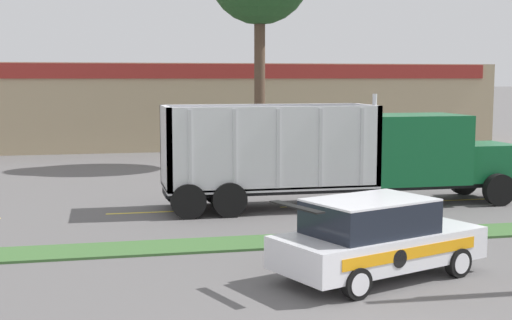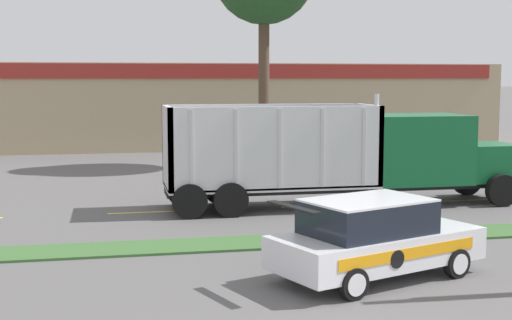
{
  "view_description": "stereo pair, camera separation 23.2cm",
  "coord_description": "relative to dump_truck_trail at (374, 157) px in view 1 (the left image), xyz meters",
  "views": [
    {
      "loc": [
        -4.09,
        -8.8,
        4.06
      ],
      "look_at": [
        -0.27,
        8.62,
        2.0
      ],
      "focal_mm": 50.0,
      "sensor_mm": 36.0,
      "label": 1
    },
    {
      "loc": [
        -3.86,
        -8.85,
        4.06
      ],
      "look_at": [
        -0.27,
        8.62,
        2.0
      ],
      "focal_mm": 50.0,
      "sensor_mm": 36.0,
      "label": 2
    }
  ],
  "objects": [
    {
      "name": "grass_verge",
      "position": [
        -4.47,
        -4.61,
        -1.52
      ],
      "size": [
        120.0,
        1.43,
        0.06
      ],
      "primitive_type": "cube",
      "color": "#3D6633",
      "rests_on": "ground_plane"
    },
    {
      "name": "centre_line_4",
      "position": [
        -7.27,
        0.11,
        -1.55
      ],
      "size": [
        2.4,
        0.14,
        0.01
      ],
      "primitive_type": "cube",
      "color": "yellow",
      "rests_on": "ground_plane"
    },
    {
      "name": "centre_line_5",
      "position": [
        -1.87,
        0.11,
        -1.55
      ],
      "size": [
        2.4,
        0.14,
        0.01
      ],
      "primitive_type": "cube",
      "color": "yellow",
      "rests_on": "ground_plane"
    },
    {
      "name": "centre_line_6",
      "position": [
        3.53,
        0.11,
        -1.55
      ],
      "size": [
        2.4,
        0.14,
        0.01
      ],
      "primitive_type": "cube",
      "color": "yellow",
      "rests_on": "ground_plane"
    },
    {
      "name": "dump_truck_trail",
      "position": [
        0.0,
        0.0,
        0.0
      ],
      "size": [
        11.5,
        2.58,
        3.58
      ],
      "color": "black",
      "rests_on": "ground_plane"
    },
    {
      "name": "rally_car",
      "position": [
        -3.14,
        -8.05,
        -0.71
      ],
      "size": [
        4.78,
        3.3,
        1.68
      ],
      "color": "white",
      "rests_on": "ground_plane"
    },
    {
      "name": "store_building_backdrop",
      "position": [
        -1.96,
        23.74,
        0.89
      ],
      "size": [
        33.42,
        12.1,
        4.88
      ],
      "color": "tan",
      "rests_on": "ground_plane"
    }
  ]
}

